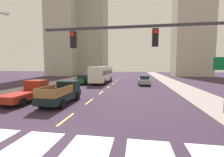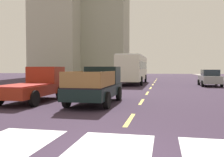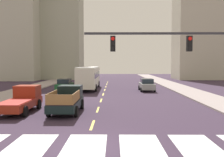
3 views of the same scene
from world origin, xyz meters
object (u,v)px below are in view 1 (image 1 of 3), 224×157
at_px(pickup_dark, 29,92).
at_px(sedan_mid, 83,79).
at_px(pickup_stakebed, 63,93).
at_px(city_bus, 102,73).
at_px(traffic_signal_gantry, 182,50).
at_px(sedan_near_right, 144,80).

bearing_deg(pickup_dark, sedan_mid, 87.78).
xyz_separation_m(pickup_stakebed, pickup_dark, (-3.62, 0.03, -0.02)).
distance_m(pickup_stakebed, pickup_dark, 3.62).
relative_size(pickup_stakebed, city_bus, 0.48).
bearing_deg(city_bus, pickup_dark, -102.79).
bearing_deg(traffic_signal_gantry, sedan_near_right, 92.07).
height_order(pickup_dark, city_bus, city_bus).
xyz_separation_m(pickup_dark, sedan_mid, (0.46, 14.15, -0.06)).
relative_size(sedan_mid, traffic_signal_gantry, 0.42).
height_order(sedan_mid, traffic_signal_gantry, traffic_signal_gantry).
bearing_deg(traffic_signal_gantry, city_bus, 111.97).
height_order(sedan_near_right, traffic_signal_gantry, traffic_signal_gantry).
distance_m(city_bus, sedan_mid, 4.13).
bearing_deg(pickup_dark, traffic_signal_gantry, -24.72).
distance_m(sedan_mid, sedan_near_right, 11.39).
distance_m(pickup_dark, sedan_mid, 14.15).
distance_m(pickup_stakebed, sedan_near_right, 16.74).
height_order(city_bus, traffic_signal_gantry, traffic_signal_gantry).
distance_m(city_bus, traffic_signal_gantry, 24.22).
bearing_deg(pickup_dark, sedan_near_right, 50.52).
bearing_deg(sedan_near_right, traffic_signal_gantry, -85.54).
relative_size(pickup_stakebed, traffic_signal_gantry, 0.50).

